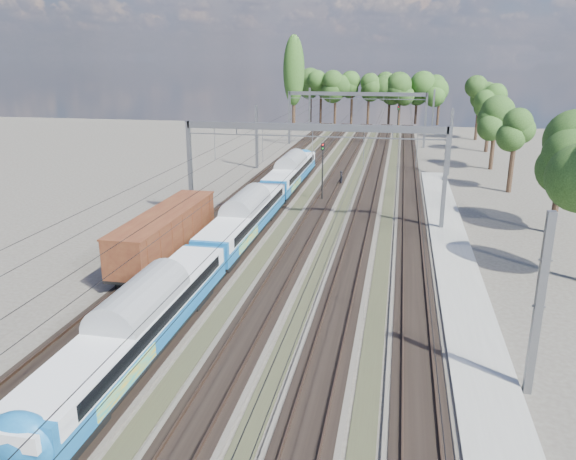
% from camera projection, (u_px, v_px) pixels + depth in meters
% --- Properties ---
extents(ground, '(220.00, 220.00, 0.00)m').
position_uv_depth(ground, '(199.00, 423.00, 23.27)').
color(ground, '#47423A').
rests_on(ground, ground).
extents(track_bed, '(21.00, 130.00, 0.34)m').
position_uv_depth(track_bed, '(331.00, 187.00, 65.43)').
color(track_bed, '#47423A').
rests_on(track_bed, ground).
extents(platform, '(3.00, 70.00, 0.30)m').
position_uv_depth(platform, '(457.00, 269.00, 39.74)').
color(platform, gray).
rests_on(platform, ground).
extents(catenary, '(25.65, 130.00, 9.00)m').
position_uv_depth(catenary, '(343.00, 125.00, 70.72)').
color(catenary, slate).
rests_on(catenary, ground).
extents(tree_belt, '(38.62, 97.94, 12.08)m').
position_uv_depth(tree_belt, '(395.00, 92.00, 110.80)').
color(tree_belt, black).
rests_on(tree_belt, ground).
extents(poplar, '(4.40, 4.40, 19.04)m').
position_uv_depth(poplar, '(294.00, 71.00, 114.35)').
color(poplar, black).
rests_on(poplar, ground).
extents(emu_train, '(2.76, 58.41, 4.03)m').
position_uv_depth(emu_train, '(245.00, 214.00, 45.50)').
color(emu_train, black).
rests_on(emu_train, ground).
extents(freight_boxcar, '(2.90, 14.00, 3.61)m').
position_uv_depth(freight_boxcar, '(166.00, 232.00, 41.27)').
color(freight_boxcar, black).
rests_on(freight_boxcar, ground).
extents(worker, '(0.58, 0.71, 1.70)m').
position_uv_depth(worker, '(341.00, 178.00, 66.54)').
color(worker, black).
rests_on(worker, ground).
extents(signal_near, '(0.42, 0.38, 6.10)m').
position_uv_depth(signal_near, '(323.00, 165.00, 58.31)').
color(signal_near, black).
rests_on(signal_near, ground).
extents(signal_far, '(0.40, 0.37, 5.89)m').
position_uv_depth(signal_far, '(398.00, 118.00, 104.93)').
color(signal_far, black).
rests_on(signal_far, ground).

